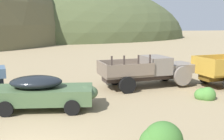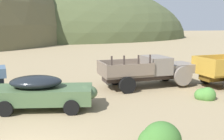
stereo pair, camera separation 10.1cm
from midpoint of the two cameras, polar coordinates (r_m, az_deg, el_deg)
name	(u,v)px [view 2 (the right image)]	position (r m, az deg, el deg)	size (l,w,h in m)	color
hill_center	(55,37)	(86.12, -12.99, 7.46)	(88.61, 72.57, 35.58)	#4C5633
car_weathered_green	(45,92)	(11.74, -14.86, -4.85)	(5.01, 2.84, 1.57)	#47603D
truck_primer_gray	(153,70)	(15.82, 9.71, -0.04)	(6.03, 2.52, 2.16)	#3D322D
bush_lone_scrub	(205,95)	(13.89, 20.84, -5.45)	(1.04, 0.97, 0.84)	#4C8438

